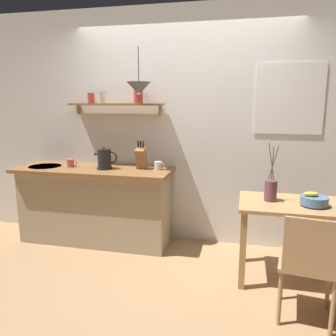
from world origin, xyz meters
name	(u,v)px	position (x,y,z in m)	size (l,w,h in m)	color
ground_plane	(172,261)	(0.00, 0.00, 0.00)	(14.00, 14.00, 0.00)	#A87F56
back_wall	(202,128)	(0.20, 0.65, 1.35)	(6.80, 0.11, 2.70)	white
kitchen_counter	(95,204)	(-1.00, 0.32, 0.46)	(1.83, 0.63, 0.90)	tan
wall_shelf	(117,101)	(-0.76, 0.49, 1.66)	(1.12, 0.20, 0.32)	brown
dining_table	(290,217)	(1.13, -0.10, 0.61)	(0.93, 0.64, 0.75)	tan
dining_chair_near	(308,262)	(1.19, -0.74, 0.50)	(0.47, 0.47, 0.87)	tan
fruit_bowl	(314,200)	(1.31, -0.15, 0.80)	(0.24, 0.24, 0.13)	#51759E
twig_vase	(271,190)	(0.95, -0.08, 0.85)	(0.11, 0.11, 0.54)	brown
electric_kettle	(105,159)	(-0.85, 0.29, 1.01)	(0.27, 0.18, 0.26)	black
knife_block	(141,158)	(-0.45, 0.39, 1.03)	(0.10, 0.18, 0.32)	#9E6B3D
coffee_mug_by_sink	(71,163)	(-1.28, 0.30, 0.95)	(0.12, 0.08, 0.09)	#C6664C
coffee_mug_spare	(158,166)	(-0.24, 0.38, 0.94)	(0.12, 0.08, 0.09)	white
pendant_lamp	(139,88)	(-0.43, 0.29, 1.79)	(0.26, 0.26, 0.50)	black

